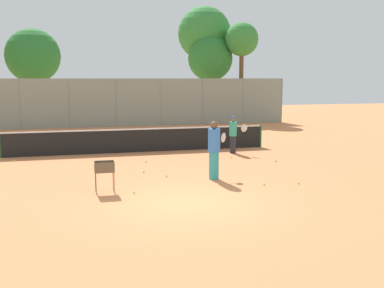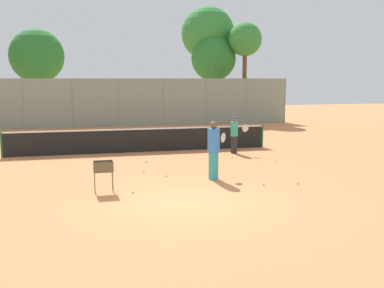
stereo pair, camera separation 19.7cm
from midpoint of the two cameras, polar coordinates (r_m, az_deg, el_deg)
The scene contains 19 objects.
ground_plane at distance 12.04m, azimuth -0.47°, elevation -7.50°, with size 80.00×80.00×0.00m, color #D37F4C.
tennis_net at distance 20.25m, azimuth -6.23°, elevation 0.55°, with size 11.79×0.10×1.07m.
back_fence at distance 31.12m, azimuth -9.08°, elevation 5.20°, with size 24.75×0.08×3.28m.
tree_0 at distance 35.18m, azimuth 6.92°, elevation 12.87°, with size 2.53×2.53×7.49m.
tree_1 at distance 37.26m, azimuth 2.18°, elevation 13.75°, with size 4.28×4.28×9.02m.
tree_2 at distance 36.86m, azimuth -18.97°, elevation 10.47°, with size 4.12×4.12×7.04m.
tree_3 at distance 35.77m, azimuth 2.91°, elevation 10.72°, with size 3.49×3.49×6.57m.
player_white_outfit at distance 14.65m, azimuth 3.16°, elevation -0.72°, with size 0.80×0.69×1.91m.
player_red_cap at distance 19.87m, azimuth 5.69°, elevation 1.22°, with size 0.71×0.66×1.61m.
ball_cart at distance 13.20m, azimuth -10.72°, elevation -3.17°, with size 0.56×0.41×0.92m.
tennis_ball_0 at distance 14.50m, azimuth 13.70°, elevation -4.86°, with size 0.07×0.07×0.07m, color #D1E54C.
tennis_ball_1 at distance 18.12m, azimuth 11.01°, elevation -2.16°, with size 0.07×0.07×0.07m, color #D1E54C.
tennis_ball_2 at distance 18.75m, azimuth 5.42°, elevation -1.69°, with size 0.07×0.07×0.07m, color #D1E54C.
tennis_ball_3 at distance 19.18m, azimuth -21.19°, elevation -1.99°, with size 0.07×0.07×0.07m, color #D1E54C.
tennis_ball_4 at distance 14.14m, azimuth 9.46°, elevation -5.07°, with size 0.07×0.07×0.07m, color #D1E54C.
tennis_ball_5 at distance 15.18m, azimuth -2.94°, elevation -4.04°, with size 0.07×0.07×0.07m, color #D1E54C.
tennis_ball_6 at distance 13.11m, azimuth -7.09°, elevation -6.09°, with size 0.07×0.07×0.07m, color #D1E54C.
tennis_ball_7 at distance 17.75m, azimuth -5.48°, elevation -2.26°, with size 0.07×0.07×0.07m, color #D1E54C.
tennis_ball_8 at distance 15.88m, azimuth -5.79°, elevation -3.53°, with size 0.07×0.07×0.07m, color #D1E54C.
Camera 2 is at (-2.63, -11.28, 3.28)m, focal length 42.00 mm.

